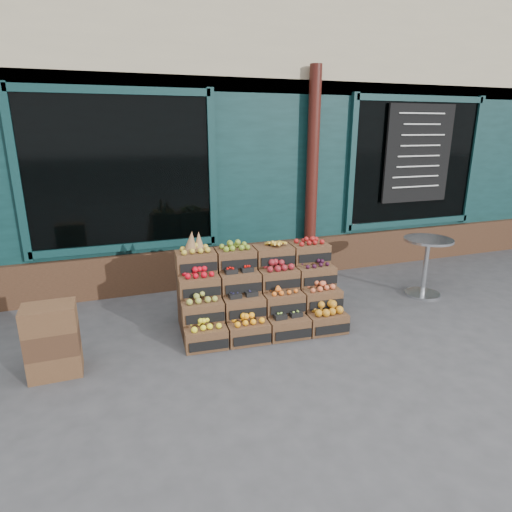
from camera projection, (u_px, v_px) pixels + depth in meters
name	position (u px, v px, depth m)	size (l,w,h in m)	color
ground	(294.00, 344.00, 4.79)	(60.00, 60.00, 0.00)	#3B3B3E
shop_facade	(192.00, 124.00, 8.71)	(12.00, 6.24, 4.80)	#0D2D2D
crate_display	(258.00, 296.00, 5.17)	(1.96, 1.06, 1.19)	#533621
spare_crates	(52.00, 341.00, 4.10)	(0.49, 0.34, 0.72)	#533621
bistro_table	(426.00, 260.00, 6.04)	(0.67, 0.67, 0.84)	silver
shopkeeper	(99.00, 219.00, 6.45)	(0.74, 0.48, 2.02)	#1E6A22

